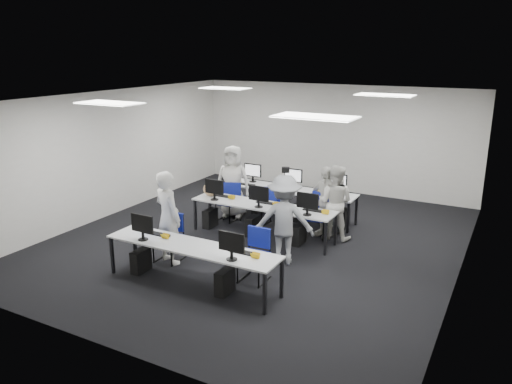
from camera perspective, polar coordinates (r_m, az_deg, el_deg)
The scene contains 23 objects.
room at distance 10.26m, azimuth 0.26°, elevation 2.33°, with size 9.00×9.02×3.00m.
ceiling_panels at distance 10.01m, azimuth 0.27°, elevation 10.62°, with size 5.20×4.60×0.02m.
desk_front at distance 8.57m, azimuth -7.36°, elevation -6.40°, with size 3.20×0.70×0.73m.
desk_mid at distance 10.65m, azimuth 0.76°, elevation -1.73°, with size 3.20×0.70×0.73m.
desk_back at distance 11.86m, azimuth 3.89°, elevation 0.10°, with size 3.20×0.70×0.73m.
equipment_front at distance 8.79m, azimuth -8.38°, elevation -8.14°, with size 2.51×0.41×1.19m.
equipment_mid at distance 10.82m, azimuth -0.19°, elevation -3.23°, with size 2.91×0.41×1.19m.
equipment_back at distance 11.89m, azimuth 4.74°, elevation -1.49°, with size 2.91×0.41×1.19m.
chair_0 at distance 9.77m, azimuth -9.88°, elevation -6.11°, with size 0.47×0.51×0.91m.
chair_1 at distance 8.82m, azimuth -0.19°, elevation -8.32°, with size 0.47×0.51×0.93m.
chair_2 at distance 11.86m, azimuth -3.26°, elevation -1.97°, with size 0.42×0.46×0.85m.
chair_3 at distance 11.38m, azimuth 1.76°, elevation -2.66°, with size 0.59×0.61×0.90m.
chair_4 at distance 10.87m, azimuth 6.92°, elevation -3.78°, with size 0.49×0.52×0.84m.
chair_5 at distance 12.03m, azimuth -2.57°, elevation -1.59°, with size 0.59×0.62×0.92m.
chair_6 at distance 11.43m, azimuth 1.97°, elevation -2.54°, with size 0.48×0.52×0.92m.
chair_7 at distance 11.06m, azimuth 8.03°, elevation -3.23°, with size 0.59×0.62×0.99m.
handbag at distance 11.28m, azimuth -5.26°, elevation 0.27°, with size 0.36×0.23×0.29m, color tan.
student_0 at distance 9.48m, azimuth -10.02°, elevation -2.88°, with size 0.65×0.43×1.79m, color #B9B8AE.
student_1 at distance 10.71m, azimuth 9.00°, elevation -1.15°, with size 0.78×0.61×1.61m, color #B9B8AE.
student_2 at distance 11.97m, azimuth -2.65°, elevation 1.20°, with size 0.85×0.55×1.74m, color #B9B8AE.
student_3 at distance 10.79m, azimuth 7.90°, elevation -1.11°, with size 0.91×0.38×1.55m, color #B9B8AE.
photographer at distance 9.34m, azimuth 3.24°, elevation -3.20°, with size 1.11×0.64×1.72m, color gray.
dslr_camera at distance 9.25m, azimuth 3.41°, elevation 2.54°, with size 0.14×0.18×0.10m, color black.
Camera 1 is at (4.68, -8.80, 3.94)m, focal length 35.00 mm.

